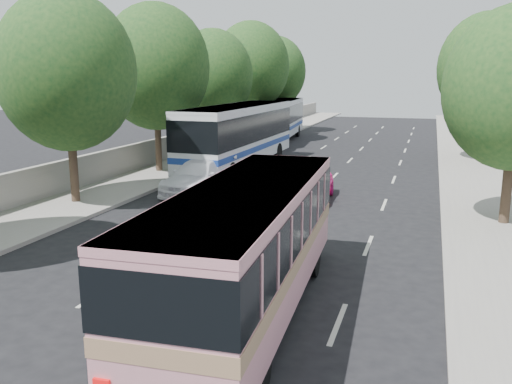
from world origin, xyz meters
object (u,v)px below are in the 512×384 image
at_px(tour_coach_front, 239,131).
at_px(tour_coach_rear, 279,117).
at_px(pink_taxi, 311,184).
at_px(pink_bus, 249,236).
at_px(white_pickup, 199,176).

bearing_deg(tour_coach_front, tour_coach_rear, 97.17).
relative_size(pink_taxi, tour_coach_front, 0.33).
distance_m(pink_taxi, tour_coach_front, 8.90).
xyz_separation_m(pink_taxi, tour_coach_front, (-5.79, 6.57, 1.55)).
xyz_separation_m(pink_bus, pink_taxi, (-1.14, 12.14, -1.20)).
bearing_deg(tour_coach_front, white_pickup, -85.71).
relative_size(pink_bus, pink_taxi, 2.33).
height_order(pink_bus, tour_coach_front, tour_coach_front).
xyz_separation_m(tour_coach_front, tour_coach_rear, (-1.51, 14.35, -0.21)).
relative_size(pink_taxi, tour_coach_rear, 0.36).
height_order(pink_taxi, tour_coach_front, tour_coach_front).
height_order(tour_coach_front, tour_coach_rear, tour_coach_front).
distance_m(pink_bus, white_pickup, 13.82).
distance_m(white_pickup, tour_coach_front, 6.79).
relative_size(white_pickup, tour_coach_front, 0.42).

